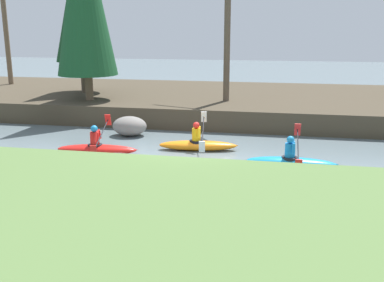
# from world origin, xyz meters

# --- Properties ---
(ground_plane) EXTENTS (90.00, 90.00, 0.00)m
(ground_plane) POSITION_xyz_m (0.00, 0.00, 0.00)
(ground_plane) COLOR slate
(riverbank_near) EXTENTS (44.00, 6.88, 0.74)m
(riverbank_near) POSITION_xyz_m (0.00, -5.47, 0.37)
(riverbank_near) COLOR #56753D
(riverbank_near) RESTS_ON ground
(riverbank_far) EXTENTS (44.00, 9.95, 0.90)m
(riverbank_far) POSITION_xyz_m (0.00, 9.09, 0.45)
(riverbank_far) COLOR #473D2D
(riverbank_far) RESTS_ON ground
(conifer_tree_far_left) EXTENTS (2.66, 2.66, 7.43)m
(conifer_tree_far_left) POSITION_xyz_m (-6.98, 8.09, 5.38)
(conifer_tree_far_left) COLOR brown
(conifer_tree_far_left) RESTS_ON riverbank_far
(bare_tree_upstream) EXTENTS (4.06, 4.01, 7.41)m
(bare_tree_upstream) POSITION_xyz_m (-12.67, 10.53, 4.38)
(bare_tree_upstream) COLOR brown
(bare_tree_upstream) RESTS_ON riverbank_far
(bare_tree_mid_upstream) EXTENTS (3.65, 3.60, 6.63)m
(bare_tree_mid_upstream) POSITION_xyz_m (0.52, 6.75, 4.02)
(bare_tree_mid_upstream) COLOR brown
(bare_tree_mid_upstream) RESTS_ON riverbank_far
(kayaker_lead) EXTENTS (2.77, 2.06, 1.20)m
(kayaker_lead) POSITION_xyz_m (3.42, -0.15, 0.20)
(kayaker_lead) COLOR #1993D6
(kayaker_lead) RESTS_ON ground
(kayaker_middle) EXTENTS (2.80, 2.07, 1.20)m
(kayaker_middle) POSITION_xyz_m (0.18, 1.33, 0.22)
(kayaker_middle) COLOR orange
(kayaker_middle) RESTS_ON ground
(kayaker_trailing) EXTENTS (2.79, 2.07, 1.20)m
(kayaker_trailing) POSITION_xyz_m (-2.97, 0.16, 0.20)
(kayaker_trailing) COLOR red
(kayaker_trailing) RESTS_ON ground
(boulder_midstream) EXTENTS (1.36, 1.06, 0.77)m
(boulder_midstream) POSITION_xyz_m (-2.87, 2.95, 0.38)
(boulder_midstream) COLOR gray
(boulder_midstream) RESTS_ON ground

